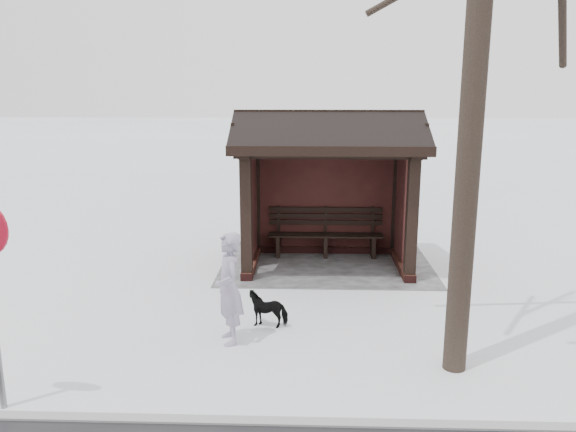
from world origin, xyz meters
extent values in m
plane|color=white|center=(0.00, 0.00, 0.00)|extent=(120.00, 120.00, 0.00)
cube|color=gray|center=(0.00, 5.50, 0.01)|extent=(120.00, 0.15, 0.06)
cube|color=gray|center=(0.00, -0.20, 0.01)|extent=(4.20, 3.20, 0.02)
cube|color=#361513|center=(0.00, -0.90, 0.08)|extent=(3.30, 0.22, 0.16)
cube|color=#361513|center=(-1.50, 0.00, 0.08)|extent=(0.22, 2.10, 0.16)
cube|color=#361513|center=(1.50, 0.00, 0.08)|extent=(0.22, 2.10, 0.16)
cube|color=black|center=(-1.50, 0.90, 1.15)|extent=(0.20, 0.20, 2.30)
cube|color=black|center=(1.50, 0.90, 1.15)|extent=(0.20, 0.20, 2.30)
cube|color=black|center=(-1.50, -0.90, 1.15)|extent=(0.20, 0.20, 2.30)
cube|color=black|center=(1.50, -0.90, 1.15)|extent=(0.20, 0.20, 2.30)
cube|color=black|center=(0.00, -0.90, 1.23)|extent=(2.80, 0.08, 2.14)
cube|color=black|center=(-1.50, -0.31, 1.23)|extent=(0.08, 1.17, 2.14)
cube|color=black|center=(1.50, -0.31, 1.23)|extent=(0.08, 1.17, 2.14)
cube|color=black|center=(0.00, 0.90, 2.36)|extent=(3.40, 0.20, 0.18)
cube|color=black|center=(0.00, -0.90, 2.36)|extent=(3.40, 0.20, 0.18)
cylinder|color=black|center=(-1.50, 4.20, 4.28)|extent=(0.29, 0.29, 8.55)
imported|color=#9A90A9|center=(1.45, 3.53, 0.79)|extent=(0.54, 0.67, 1.58)
imported|color=black|center=(0.96, 2.93, 0.26)|extent=(0.65, 0.36, 0.52)
camera|label=1|loc=(0.37, 10.82, 3.47)|focal=35.00mm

